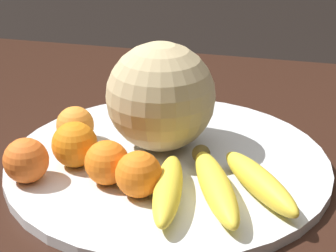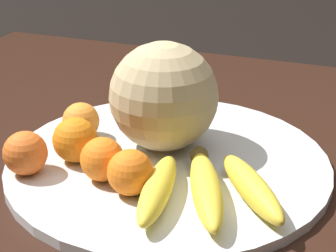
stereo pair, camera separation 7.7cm
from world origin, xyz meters
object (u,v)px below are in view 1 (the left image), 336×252
kitchen_table (188,224)px  fruit_bowl (168,162)px  orange_front_left (107,163)px  orange_front_right (75,144)px  melon (161,97)px  orange_back_left (139,174)px  orange_back_right (26,160)px  banana_bunch (216,185)px  orange_mid_center (75,125)px

kitchen_table → fruit_bowl: size_ratio=2.89×
orange_front_left → orange_front_right: bearing=-30.0°
melon → orange_front_left: bearing=71.5°
fruit_bowl → orange_front_right: size_ratio=7.22×
fruit_bowl → orange_back_left: size_ratio=7.74×
fruit_bowl → orange_back_right: 0.20m
kitchen_table → orange_front_right: orange_front_right is taller
orange_back_right → banana_bunch: bearing=-175.8°
kitchen_table → orange_back_right: bearing=31.1°
kitchen_table → banana_bunch: (-0.05, 0.10, 0.13)m
banana_bunch → orange_back_right: (0.25, 0.02, 0.01)m
orange_front_left → orange_front_right: 0.07m
fruit_bowl → orange_front_right: orange_front_right is taller
orange_mid_center → orange_back_right: bearing=82.0°
kitchen_table → banana_bunch: 0.17m
orange_mid_center → banana_bunch: bearing=155.7°
kitchen_table → fruit_bowl: (0.03, 0.01, 0.11)m
melon → orange_front_left: (0.04, 0.12, -0.05)m
orange_mid_center → orange_back_right: size_ratio=0.94×
orange_front_left → orange_back_right: 0.11m
banana_bunch → orange_front_right: size_ratio=3.21×
fruit_bowl → orange_front_left: size_ratio=7.81×
kitchen_table → orange_back_left: 0.19m
orange_front_right → orange_mid_center: orange_front_right is taller
kitchen_table → orange_front_right: bearing=22.2°
melon → banana_bunch: bearing=129.9°
kitchen_table → orange_back_right: orange_back_right is taller
orange_front_left → orange_mid_center: orange_front_left is taller
kitchen_table → melon: bearing=-27.8°
orange_front_left → melon: bearing=-108.5°
kitchen_table → orange_front_left: bearing=46.9°
melon → banana_bunch: melon is taller
banana_bunch → kitchen_table: bearing=-173.9°
melon → orange_back_left: size_ratio=2.67×
kitchen_table → melon: size_ratio=8.39×
fruit_bowl → orange_mid_center: size_ratio=8.12×
orange_mid_center → orange_back_right: 0.12m
kitchen_table → melon: melon is taller
kitchen_table → orange_mid_center: 0.22m
kitchen_table → fruit_bowl: bearing=18.3°
melon → fruit_bowl: bearing=119.4°
orange_front_left → orange_mid_center: size_ratio=1.04×
orange_back_left → kitchen_table: bearing=-109.3°
kitchen_table → orange_back_right: size_ratio=22.16×
orange_back_right → orange_back_left: bearing=-179.3°
kitchen_table → orange_back_right: (0.19, 0.12, 0.14)m
orange_front_left → fruit_bowl: bearing=-125.1°
orange_back_left → orange_front_left: bearing=-21.7°
fruit_bowl → orange_mid_center: (0.15, -0.02, 0.03)m
orange_back_left → melon: bearing=-86.5°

